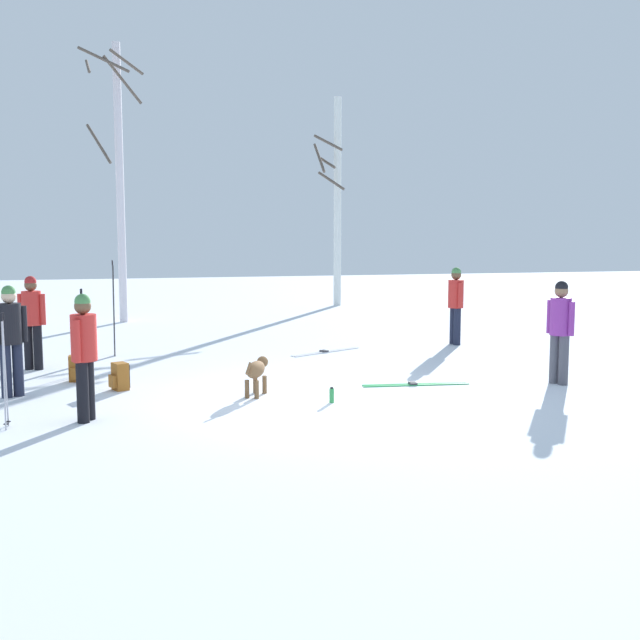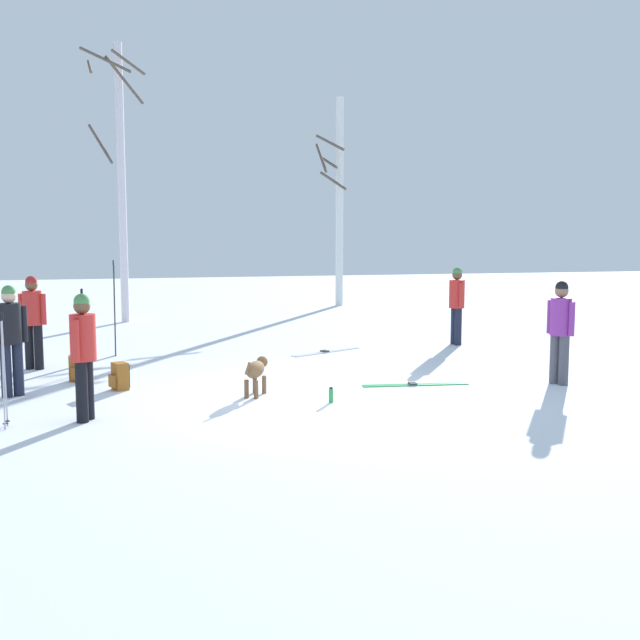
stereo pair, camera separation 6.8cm
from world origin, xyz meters
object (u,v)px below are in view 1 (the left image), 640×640
object	(u,v)px
ski_poles_1	(4,367)
backpack_0	(77,369)
person_0	(84,349)
dog	(257,371)
ski_pair_lying_1	(326,352)
ski_poles_0	(82,329)
person_4	(10,333)
ski_pair_lying_0	(415,384)
water_bottle_0	(332,395)
backpack_1	(120,377)
birch_tree_6	(337,199)
birch_tree_5	(119,174)
person_1	(560,325)
ski_pair_planted_0	(114,309)
person_3	(32,316)
person_2	(456,301)

from	to	relation	value
ski_poles_1	backpack_0	bearing A→B (deg)	77.55
person_0	dog	size ratio (longest dim) A/B	2.10
ski_pair_lying_1	dog	bearing A→B (deg)	-118.02
ski_poles_0	backpack_0	distance (m)	0.90
person_4	ski_pair_lying_0	xyz separation A→B (m)	(6.33, -0.59, -0.97)
ski_pair_lying_0	water_bottle_0	distance (m)	1.93
backpack_1	birch_tree_6	bearing A→B (deg)	61.30
dog	birch_tree_5	world-z (taller)	birch_tree_5
backpack_1	person_0	bearing A→B (deg)	-101.58
backpack_1	water_bottle_0	world-z (taller)	backpack_1
ski_poles_0	ski_poles_1	world-z (taller)	ski_poles_0
ski_poles_1	water_bottle_0	bearing A→B (deg)	5.85
person_1	ski_poles_0	xyz separation A→B (m)	(-7.72, 2.78, -0.17)
ski_pair_planted_0	ski_pair_lying_1	bearing A→B (deg)	-6.15
person_0	person_3	bearing A→B (deg)	105.27
backpack_0	backpack_1	distance (m)	1.16
person_3	ski_poles_0	size ratio (longest dim) A/B	1.13
backpack_1	water_bottle_0	bearing A→B (deg)	-28.68
ski_pair_lying_0	ski_poles_1	size ratio (longest dim) A/B	1.19
dog	ski_poles_1	xyz separation A→B (m)	(-3.46, -1.24, 0.41)
person_2	person_4	world-z (taller)	same
dog	water_bottle_0	distance (m)	1.30
water_bottle_0	birch_tree_6	distance (m)	15.06
backpack_1	water_bottle_0	size ratio (longest dim) A/B	1.86
person_3	ski_poles_1	world-z (taller)	person_3
birch_tree_5	ski_poles_1	bearing A→B (deg)	-96.59
person_2	water_bottle_0	size ratio (longest dim) A/B	7.24
person_2	ski_pair_planted_0	distance (m)	7.33
ski_pair_planted_0	backpack_0	size ratio (longest dim) A/B	4.41
ski_pair_lying_0	ski_pair_lying_1	bearing A→B (deg)	99.55
ski_pair_planted_0	birch_tree_6	distance (m)	11.74
dog	ski_pair_planted_0	world-z (taller)	ski_pair_planted_0
dog	ski_pair_lying_0	size ratio (longest dim) A/B	0.46
person_4	birch_tree_6	world-z (taller)	birch_tree_6
person_0	birch_tree_6	world-z (taller)	birch_tree_6
person_3	water_bottle_0	world-z (taller)	person_3
ski_pair_lying_0	water_bottle_0	size ratio (longest dim) A/B	7.52
water_bottle_0	birch_tree_6	xyz separation A→B (m)	(3.77, 14.17, 3.40)
ski_pair_lying_1	ski_poles_1	xyz separation A→B (m)	(-5.51, -5.09, 0.79)
ski_pair_lying_0	backpack_0	xyz separation A→B (m)	(-5.45, 1.63, 0.20)
dog	backpack_1	bearing A→B (deg)	156.53
person_0	backpack_1	bearing A→B (deg)	78.42
ski_pair_planted_0	ski_pair_lying_1	xyz separation A→B (m)	(4.27, -0.46, -0.95)
ski_pair_lying_1	backpack_0	size ratio (longest dim) A/B	3.73
person_4	ski_pair_lying_1	size ratio (longest dim) A/B	1.05
ski_poles_0	backpack_1	xyz separation A→B (m)	(0.64, -1.59, -0.59)
ski_pair_lying_0	birch_tree_6	distance (m)	13.84
person_3	backpack_1	bearing A→B (deg)	-55.16
water_bottle_0	person_3	bearing A→B (deg)	139.75
ski_pair_lying_0	dog	bearing A→B (deg)	-176.24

